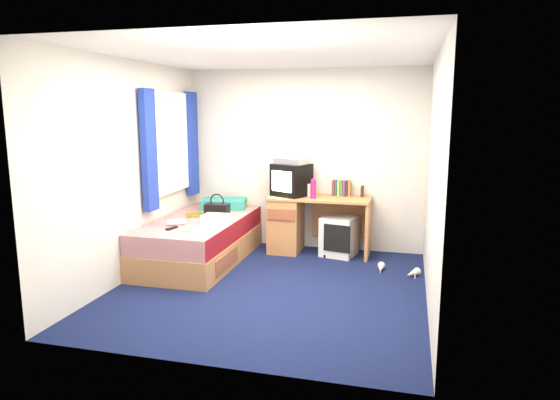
% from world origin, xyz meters
% --- Properties ---
extents(ground, '(3.40, 3.40, 0.00)m').
position_xyz_m(ground, '(0.00, 0.00, 0.00)').
color(ground, '#0C1438').
rests_on(ground, ground).
extents(room_shell, '(3.40, 3.40, 3.40)m').
position_xyz_m(room_shell, '(0.00, 0.00, 1.45)').
color(room_shell, white).
rests_on(room_shell, ground).
extents(bed, '(1.01, 2.00, 0.54)m').
position_xyz_m(bed, '(-1.10, 0.70, 0.27)').
color(bed, tan).
rests_on(bed, ground).
extents(pillow, '(0.66, 0.50, 0.13)m').
position_xyz_m(pillow, '(-1.04, 1.39, 0.60)').
color(pillow, '#1A5FAA').
rests_on(pillow, bed).
extents(desk, '(1.30, 0.55, 0.75)m').
position_xyz_m(desk, '(-0.00, 1.44, 0.41)').
color(desk, tan).
rests_on(desk, ground).
extents(storage_cube, '(0.49, 0.49, 0.51)m').
position_xyz_m(storage_cube, '(0.54, 1.39, 0.26)').
color(storage_cube, silver).
rests_on(storage_cube, ground).
extents(crt_tv, '(0.55, 0.54, 0.42)m').
position_xyz_m(crt_tv, '(-0.11, 1.44, 0.96)').
color(crt_tv, black).
rests_on(crt_tv, desk).
extents(vcr, '(0.47, 0.40, 0.08)m').
position_xyz_m(vcr, '(-0.11, 1.44, 1.21)').
color(vcr, '#B3B3B6').
rests_on(vcr, crt_tv).
extents(book_row, '(0.24, 0.13, 0.20)m').
position_xyz_m(book_row, '(0.53, 1.60, 0.85)').
color(book_row, maroon).
rests_on(book_row, desk).
extents(picture_frame, '(0.03, 0.12, 0.14)m').
position_xyz_m(picture_frame, '(0.80, 1.60, 0.82)').
color(picture_frame, '#301D10').
rests_on(picture_frame, desk).
extents(pink_water_bottle, '(0.09, 0.09, 0.23)m').
position_xyz_m(pink_water_bottle, '(0.21, 1.30, 0.86)').
color(pink_water_bottle, '#CB1C67').
rests_on(pink_water_bottle, desk).
extents(aerosol_can, '(0.06, 0.06, 0.17)m').
position_xyz_m(aerosol_can, '(0.12, 1.43, 0.83)').
color(aerosol_can, silver).
rests_on(aerosol_can, desk).
extents(handbag, '(0.30, 0.18, 0.28)m').
position_xyz_m(handbag, '(-0.96, 0.95, 0.62)').
color(handbag, black).
rests_on(handbag, bed).
extents(towel, '(0.31, 0.26, 0.10)m').
position_xyz_m(towel, '(-0.81, 0.52, 0.59)').
color(towel, white).
rests_on(towel, bed).
extents(magazine, '(0.32, 0.35, 0.01)m').
position_xyz_m(magazine, '(-1.23, 0.87, 0.55)').
color(magazine, yellow).
rests_on(magazine, bed).
extents(water_bottle, '(0.21, 0.16, 0.07)m').
position_xyz_m(water_bottle, '(-1.22, 0.31, 0.58)').
color(water_bottle, white).
rests_on(water_bottle, bed).
extents(colour_swatch_fan, '(0.23, 0.10, 0.01)m').
position_xyz_m(colour_swatch_fan, '(-0.98, 0.07, 0.55)').
color(colour_swatch_fan, yellow).
rests_on(colour_swatch_fan, bed).
extents(remote_control, '(0.09, 0.17, 0.02)m').
position_xyz_m(remote_control, '(-1.19, 0.12, 0.55)').
color(remote_control, black).
rests_on(remote_control, bed).
extents(window_assembly, '(0.11, 1.42, 1.40)m').
position_xyz_m(window_assembly, '(-1.55, 0.90, 1.42)').
color(window_assembly, silver).
rests_on(window_assembly, room_shell).
extents(white_heels, '(0.50, 0.33, 0.09)m').
position_xyz_m(white_heels, '(1.28, 0.79, 0.04)').
color(white_heels, white).
rests_on(white_heels, ground).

